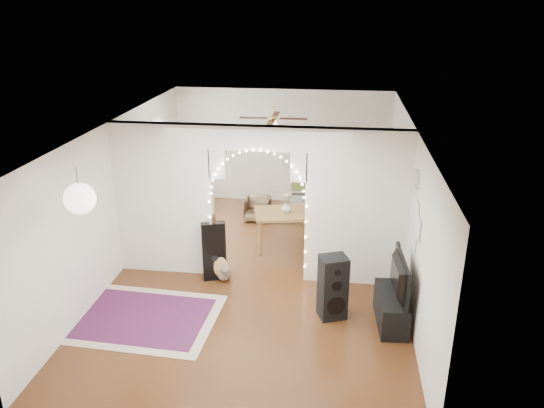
# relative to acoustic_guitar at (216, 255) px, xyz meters

# --- Properties ---
(floor) EXTENTS (7.50, 7.50, 0.00)m
(floor) POSITION_rel_acoustic_guitar_xyz_m (0.72, 0.25, -0.45)
(floor) COLOR black
(floor) RESTS_ON ground
(ceiling) EXTENTS (5.00, 7.50, 0.02)m
(ceiling) POSITION_rel_acoustic_guitar_xyz_m (0.72, 0.25, 2.25)
(ceiling) COLOR white
(ceiling) RESTS_ON wall_back
(wall_back) EXTENTS (5.00, 0.02, 2.70)m
(wall_back) POSITION_rel_acoustic_guitar_xyz_m (0.72, 4.00, 0.90)
(wall_back) COLOR silver
(wall_back) RESTS_ON floor
(wall_front) EXTENTS (5.00, 0.02, 2.70)m
(wall_front) POSITION_rel_acoustic_guitar_xyz_m (0.72, -3.50, 0.90)
(wall_front) COLOR silver
(wall_front) RESTS_ON floor
(wall_left) EXTENTS (0.02, 7.50, 2.70)m
(wall_left) POSITION_rel_acoustic_guitar_xyz_m (-1.78, 0.25, 0.90)
(wall_left) COLOR silver
(wall_left) RESTS_ON floor
(wall_right) EXTENTS (0.02, 7.50, 2.70)m
(wall_right) POSITION_rel_acoustic_guitar_xyz_m (3.22, 0.25, 0.90)
(wall_right) COLOR silver
(wall_right) RESTS_ON floor
(divider_wall) EXTENTS (5.00, 0.20, 2.70)m
(divider_wall) POSITION_rel_acoustic_guitar_xyz_m (0.72, 0.25, 0.97)
(divider_wall) COLOR silver
(divider_wall) RESTS_ON floor
(fairy_lights) EXTENTS (1.64, 0.04, 1.60)m
(fairy_lights) POSITION_rel_acoustic_guitar_xyz_m (0.72, 0.12, 1.10)
(fairy_lights) COLOR #FFEABF
(fairy_lights) RESTS_ON divider_wall
(window) EXTENTS (0.04, 1.20, 1.40)m
(window) POSITION_rel_acoustic_guitar_xyz_m (-1.75, 2.05, 1.05)
(window) COLOR white
(window) RESTS_ON wall_left
(wall_clock) EXTENTS (0.03, 0.31, 0.31)m
(wall_clock) POSITION_rel_acoustic_guitar_xyz_m (3.20, -0.35, 1.65)
(wall_clock) COLOR white
(wall_clock) RESTS_ON wall_right
(picture_frames) EXTENTS (0.02, 0.50, 0.70)m
(picture_frames) POSITION_rel_acoustic_guitar_xyz_m (3.20, -0.75, 1.05)
(picture_frames) COLOR white
(picture_frames) RESTS_ON wall_right
(paper_lantern) EXTENTS (0.40, 0.40, 0.40)m
(paper_lantern) POSITION_rel_acoustic_guitar_xyz_m (-1.18, -2.15, 1.80)
(paper_lantern) COLOR white
(paper_lantern) RESTS_ON ceiling
(ceiling_fan) EXTENTS (1.10, 1.10, 0.30)m
(ceiling_fan) POSITION_rel_acoustic_guitar_xyz_m (0.72, 2.25, 1.95)
(ceiling_fan) COLOR gold
(ceiling_fan) RESTS_ON ceiling
(area_rug) EXTENTS (2.36, 1.83, 0.02)m
(area_rug) POSITION_rel_acoustic_guitar_xyz_m (-0.86, -1.36, -0.45)
(area_rug) COLOR maroon
(area_rug) RESTS_ON floor
(guitar_case) EXTENTS (0.43, 0.26, 1.07)m
(guitar_case) POSITION_rel_acoustic_guitar_xyz_m (-0.02, 0.00, 0.08)
(guitar_case) COLOR black
(guitar_case) RESTS_ON floor
(acoustic_guitar) EXTENTS (0.44, 0.27, 1.04)m
(acoustic_guitar) POSITION_rel_acoustic_guitar_xyz_m (0.00, 0.00, 0.00)
(acoustic_guitar) COLOR tan
(acoustic_guitar) RESTS_ON floor
(tabby_cat) EXTENTS (0.36, 0.57, 0.38)m
(tabby_cat) POSITION_rel_acoustic_guitar_xyz_m (0.15, -0.02, -0.30)
(tabby_cat) COLOR brown
(tabby_cat) RESTS_ON floor
(floor_speaker) EXTENTS (0.49, 0.46, 1.02)m
(floor_speaker) POSITION_rel_acoustic_guitar_xyz_m (2.04, -0.92, 0.05)
(floor_speaker) COLOR black
(floor_speaker) RESTS_ON floor
(media_console) EXTENTS (0.46, 1.02, 0.50)m
(media_console) POSITION_rel_acoustic_guitar_xyz_m (2.92, -1.00, -0.20)
(media_console) COLOR black
(media_console) RESTS_ON floor
(tv) EXTENTS (0.21, 1.08, 0.62)m
(tv) POSITION_rel_acoustic_guitar_xyz_m (2.92, -1.00, 0.36)
(tv) COLOR black
(tv) RESTS_ON media_console
(bookcase) EXTENTS (1.48, 0.61, 1.48)m
(bookcase) POSITION_rel_acoustic_guitar_xyz_m (1.66, 3.75, 0.28)
(bookcase) COLOR beige
(bookcase) RESTS_ON floor
(dining_table) EXTENTS (1.34, 1.02, 0.76)m
(dining_table) POSITION_rel_acoustic_guitar_xyz_m (1.08, 1.41, 0.23)
(dining_table) COLOR brown
(dining_table) RESTS_ON floor
(flower_vase) EXTENTS (0.22, 0.22, 0.19)m
(flower_vase) POSITION_rel_acoustic_guitar_xyz_m (1.08, 1.41, 0.40)
(flower_vase) COLOR white
(flower_vase) RESTS_ON dining_table
(dining_chair_left) EXTENTS (0.58, 0.59, 0.52)m
(dining_chair_left) POSITION_rel_acoustic_guitar_xyz_m (0.30, 2.73, -0.19)
(dining_chair_left) COLOR brown
(dining_chair_left) RESTS_ON floor
(dining_chair_right) EXTENTS (0.61, 0.63, 0.55)m
(dining_chair_right) POSITION_rel_acoustic_guitar_xyz_m (1.97, 0.78, -0.18)
(dining_chair_right) COLOR brown
(dining_chair_right) RESTS_ON floor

